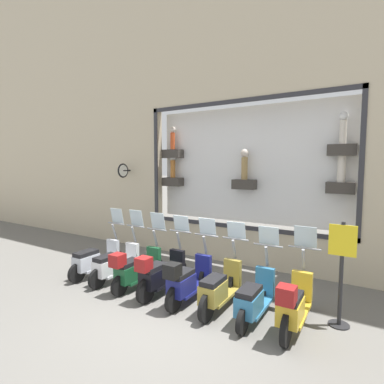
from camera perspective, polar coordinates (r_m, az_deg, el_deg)
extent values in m
plane|color=#66635E|center=(6.26, -3.95, -22.23)|extent=(120.00, 120.00, 0.00)
cube|color=beige|center=(16.14, -28.69, 13.14)|extent=(0.40, 14.96, 10.56)
cube|color=beige|center=(9.06, 9.43, -9.96)|extent=(0.40, 6.08, 1.05)
cube|color=#2D2D33|center=(8.73, 9.32, 16.81)|extent=(0.04, 6.08, 0.12)
cube|color=#2D2D33|center=(8.73, 8.98, -6.59)|extent=(0.04, 6.08, 0.12)
cube|color=#2D2D33|center=(7.93, 29.59, 4.50)|extent=(0.04, 0.12, 3.66)
cube|color=#2D2D33|center=(10.05, -6.86, 5.15)|extent=(0.04, 0.12, 3.66)
cube|color=white|center=(9.07, 10.48, 5.09)|extent=(0.04, 5.84, 3.42)
cube|color=#38332D|center=(8.30, 26.71, 7.15)|extent=(0.36, 0.66, 0.28)
cylinder|color=silver|center=(8.33, 26.83, 10.12)|extent=(0.16, 0.16, 0.58)
sphere|color=white|center=(8.38, 26.95, 12.82)|extent=(0.21, 0.21, 0.21)
cube|color=#38332D|center=(10.07, -3.69, 7.26)|extent=(0.36, 0.66, 0.28)
cylinder|color=#CC4C23|center=(10.10, -3.71, 9.63)|extent=(0.15, 0.15, 0.56)
sphere|color=beige|center=(10.13, -3.72, 11.77)|extent=(0.20, 0.20, 0.20)
cube|color=#38332D|center=(8.31, 26.45, 0.72)|extent=(0.36, 0.66, 0.28)
cylinder|color=silver|center=(8.29, 26.58, 4.03)|extent=(0.19, 0.19, 0.68)
sphere|color=beige|center=(8.30, 26.71, 7.22)|extent=(0.25, 0.25, 0.25)
cube|color=#38332D|center=(8.89, 9.91, 1.45)|extent=(0.36, 0.66, 0.28)
cylinder|color=#9E7F4C|center=(8.87, 9.96, 4.45)|extent=(0.18, 0.18, 0.65)
sphere|color=beige|center=(8.87, 10.01, 7.32)|extent=(0.24, 0.24, 0.24)
cube|color=#38332D|center=(10.08, -3.66, 1.95)|extent=(0.36, 0.66, 0.28)
cylinder|color=#B26B2D|center=(10.07, -3.68, 4.40)|extent=(0.16, 0.16, 0.58)
sphere|color=white|center=(10.07, -3.69, 6.65)|extent=(0.21, 0.21, 0.21)
cylinder|color=black|center=(10.69, -12.35, 4.02)|extent=(0.35, 0.05, 0.05)
torus|color=black|center=(10.57, -13.01, 3.99)|extent=(0.49, 0.05, 0.49)
cylinder|color=white|center=(10.57, -13.01, 3.99)|extent=(0.40, 0.03, 0.40)
cylinder|color=black|center=(6.56, 20.27, -18.57)|extent=(0.55, 0.09, 0.55)
cylinder|color=black|center=(5.44, 17.52, -23.67)|extent=(0.55, 0.09, 0.55)
cube|color=gold|center=(6.00, 19.04, -21.01)|extent=(1.02, 0.38, 0.06)
cube|color=gold|center=(5.58, 18.25, -20.69)|extent=(0.61, 0.35, 0.36)
cube|color=black|center=(5.48, 18.32, -18.52)|extent=(0.58, 0.31, 0.10)
cube|color=gold|center=(6.36, 20.20, -16.43)|extent=(0.12, 0.37, 0.56)
cylinder|color=gray|center=(6.27, 20.47, -11.99)|extent=(0.20, 0.06, 0.45)
cylinder|color=gray|center=(6.27, 20.65, -9.95)|extent=(0.04, 0.61, 0.04)
cube|color=silver|center=(6.26, 20.79, -7.97)|extent=(0.10, 0.42, 0.42)
cube|color=maroon|center=(5.14, 17.56, -18.21)|extent=(0.28, 0.28, 0.28)
cylinder|color=black|center=(6.77, 14.03, -18.11)|extent=(0.44, 0.09, 0.44)
cylinder|color=black|center=(5.62, 9.62, -23.15)|extent=(0.44, 0.09, 0.44)
cube|color=teal|center=(6.19, 12.06, -20.50)|extent=(1.02, 0.38, 0.06)
cube|color=teal|center=(5.78, 10.81, -20.12)|extent=(0.61, 0.35, 0.36)
cube|color=black|center=(5.68, 10.85, -18.02)|extent=(0.58, 0.31, 0.10)
cube|color=teal|center=(6.54, 13.74, -16.12)|extent=(0.12, 0.37, 0.56)
cylinder|color=gray|center=(6.44, 14.03, -11.81)|extent=(0.20, 0.06, 0.45)
cylinder|color=gray|center=(6.45, 14.26, -9.83)|extent=(0.04, 0.60, 0.04)
cube|color=silver|center=(6.44, 14.40, -8.05)|extent=(0.10, 0.42, 0.39)
cylinder|color=black|center=(6.94, 8.01, -16.98)|extent=(0.53, 0.09, 0.53)
cylinder|color=black|center=(5.89, 2.78, -21.15)|extent=(0.53, 0.09, 0.53)
cube|color=olive|center=(6.41, 5.64, -19.02)|extent=(1.02, 0.39, 0.06)
cube|color=olive|center=(6.02, 4.04, -18.50)|extent=(0.61, 0.35, 0.36)
cube|color=black|center=(5.93, 4.06, -16.46)|extent=(0.58, 0.31, 0.10)
cube|color=olive|center=(6.76, 7.72, -14.92)|extent=(0.12, 0.37, 0.56)
cylinder|color=gray|center=(6.67, 8.01, -10.74)|extent=(0.20, 0.06, 0.45)
cylinder|color=gray|center=(6.67, 8.28, -8.82)|extent=(0.04, 0.60, 0.04)
cube|color=silver|center=(6.67, 8.43, -7.20)|extent=(0.09, 0.42, 0.37)
cylinder|color=black|center=(7.24, 2.57, -16.04)|extent=(0.52, 0.09, 0.52)
cylinder|color=black|center=(6.23, -3.44, -19.70)|extent=(0.52, 0.09, 0.52)
cube|color=navy|center=(6.73, -0.18, -17.86)|extent=(1.02, 0.39, 0.06)
cube|color=navy|center=(6.36, -2.01, -17.24)|extent=(0.61, 0.35, 0.36)
cube|color=black|center=(6.27, -2.02, -15.30)|extent=(0.58, 0.31, 0.10)
cube|color=navy|center=(7.06, 2.19, -14.05)|extent=(0.12, 0.37, 0.56)
cylinder|color=gray|center=(6.97, 2.48, -10.04)|extent=(0.20, 0.06, 0.45)
cylinder|color=gray|center=(6.97, 2.77, -8.22)|extent=(0.04, 0.61, 0.04)
cube|color=silver|center=(6.97, 2.93, -6.57)|extent=(0.10, 0.42, 0.39)
cube|color=black|center=(5.97, -3.76, -14.76)|extent=(0.28, 0.28, 0.28)
cylinder|color=black|center=(7.58, -2.39, -14.99)|extent=(0.53, 0.09, 0.53)
cylinder|color=black|center=(6.63, -8.80, -18.10)|extent=(0.53, 0.09, 0.53)
cube|color=black|center=(7.10, -5.36, -16.56)|extent=(1.02, 0.39, 0.06)
cube|color=black|center=(6.75, -7.33, -15.86)|extent=(0.61, 0.35, 0.36)
cube|color=black|center=(6.67, -7.36, -14.02)|extent=(0.58, 0.31, 0.10)
cube|color=black|center=(7.41, -2.81, -13.05)|extent=(0.12, 0.37, 0.56)
cylinder|color=gray|center=(7.33, -2.52, -9.23)|extent=(0.20, 0.06, 0.45)
cylinder|color=gray|center=(7.33, -2.22, -7.50)|extent=(0.04, 0.60, 0.04)
cube|color=silver|center=(7.33, -2.06, -5.98)|extent=(0.10, 0.42, 0.38)
cube|color=maroon|center=(6.39, -9.19, -13.40)|extent=(0.28, 0.28, 0.28)
cylinder|color=black|center=(8.01, -6.70, -14.17)|extent=(0.46, 0.09, 0.46)
cylinder|color=black|center=(7.08, -13.63, -16.96)|extent=(0.46, 0.09, 0.46)
cube|color=#19512D|center=(7.53, -9.92, -15.59)|extent=(1.02, 0.38, 0.06)
cube|color=#19512D|center=(7.20, -11.97, -14.84)|extent=(0.61, 0.35, 0.36)
cube|color=black|center=(7.13, -12.01, -13.10)|extent=(0.58, 0.31, 0.10)
cube|color=#19512D|center=(7.83, -7.29, -12.35)|extent=(0.12, 0.37, 0.56)
cylinder|color=gray|center=(7.74, -7.00, -8.73)|extent=(0.20, 0.06, 0.45)
cylinder|color=gray|center=(7.75, -6.70, -7.10)|extent=(0.04, 0.60, 0.04)
cube|color=silver|center=(7.74, -6.54, -5.47)|extent=(0.11, 0.42, 0.43)
cube|color=maroon|center=(6.85, -14.01, -12.50)|extent=(0.28, 0.28, 0.28)
cylinder|color=black|center=(8.44, -10.69, -13.14)|extent=(0.48, 0.09, 0.48)
cylinder|color=black|center=(7.57, -17.61, -15.49)|extent=(0.48, 0.09, 0.48)
cube|color=silver|center=(8.00, -13.94, -14.36)|extent=(1.02, 0.38, 0.06)
cube|color=silver|center=(7.68, -16.01, -13.57)|extent=(0.61, 0.35, 0.36)
cube|color=black|center=(7.61, -16.05, -11.93)|extent=(0.58, 0.31, 0.10)
cube|color=silver|center=(8.27, -11.27, -11.38)|extent=(0.12, 0.37, 0.56)
cylinder|color=gray|center=(8.20, -11.00, -7.96)|extent=(0.20, 0.06, 0.45)
cylinder|color=gray|center=(8.20, -10.70, -6.41)|extent=(0.04, 0.61, 0.04)
cube|color=silver|center=(8.19, -10.54, -4.87)|extent=(0.11, 0.42, 0.43)
cylinder|color=black|center=(8.92, -14.21, -12.22)|extent=(0.47, 0.09, 0.47)
cylinder|color=black|center=(8.10, -21.08, -14.23)|extent=(0.47, 0.09, 0.47)
cube|color=#B7BCC6|center=(8.50, -17.47, -13.27)|extent=(1.02, 0.38, 0.06)
cube|color=#B7BCC6|center=(8.20, -19.51, -12.46)|extent=(0.61, 0.35, 0.36)
cube|color=black|center=(8.14, -19.56, -10.92)|extent=(0.58, 0.31, 0.10)
cube|color=#B7BCC6|center=(8.76, -14.81, -10.52)|extent=(0.12, 0.37, 0.56)
cylinder|color=gray|center=(8.68, -14.55, -7.29)|extent=(0.20, 0.06, 0.45)
cylinder|color=gray|center=(8.69, -14.26, -5.84)|extent=(0.04, 0.61, 0.04)
cube|color=silver|center=(8.68, -14.10, -4.41)|extent=(0.10, 0.42, 0.42)
cylinder|color=#232326|center=(6.46, 26.17, -21.73)|extent=(0.36, 0.36, 0.02)
cylinder|color=#232326|center=(6.10, 26.53, -13.87)|extent=(0.07, 0.07, 1.89)
cube|color=yellow|center=(5.92, 26.76, -8.24)|extent=(0.03, 0.45, 0.55)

